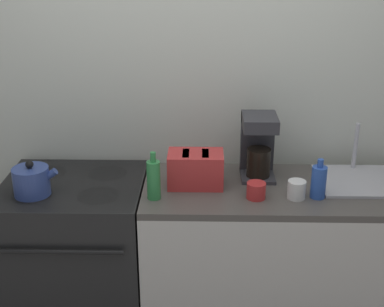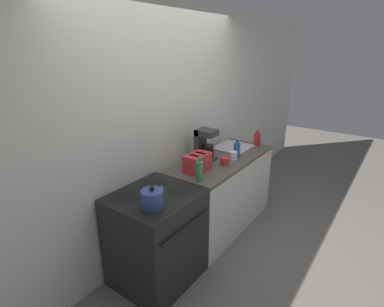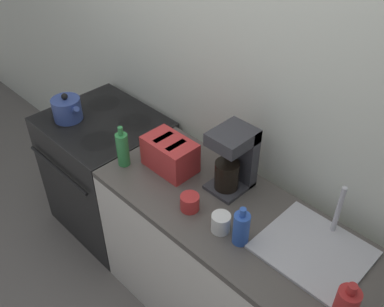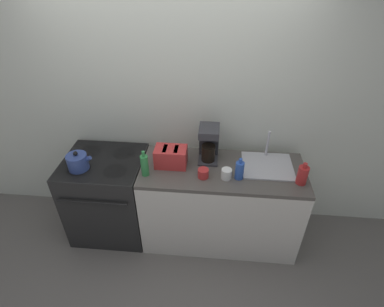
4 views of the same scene
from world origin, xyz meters
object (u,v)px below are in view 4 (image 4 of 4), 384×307
bottle_red (303,175)px  bottle_blue (240,170)px  stove (109,195)px  toaster (171,157)px  bottle_green (145,165)px  cup_white (226,174)px  kettle (78,162)px  cup_red (203,173)px  coffee_maker (209,142)px

bottle_red → bottle_blue: bearing=178.0°
stove → toaster: toaster is taller
bottle_green → bottle_blue: bottle_green is taller
stove → bottle_green: size_ratio=3.61×
bottle_red → cup_white: bottle_red is taller
kettle → bottle_blue: bottle_blue is taller
bottle_green → cup_red: bottle_green is taller
bottle_blue → stove: bearing=173.9°
kettle → toaster: kettle is taller
bottle_green → bottle_blue: 0.83m
toaster → cup_red: 0.35m
stove → coffee_maker: bearing=7.7°
bottle_green → cup_white: size_ratio=2.65×
cup_red → kettle: bearing=179.1°
stove → kettle: (-0.17, -0.14, 0.52)m
toaster → bottle_green: 0.26m
bottle_green → bottle_red: (1.36, 0.01, -0.02)m
stove → toaster: 0.85m
bottle_green → toaster: bearing=38.3°
stove → cup_red: cup_red is taller
cup_white → bottle_blue: bearing=6.2°
kettle → toaster: bearing=9.1°
toaster → cup_white: bearing=-16.0°
cup_red → coffee_maker: bearing=83.8°
stove → cup_white: bearing=-7.2°
kettle → cup_white: kettle is taller
kettle → cup_white: bearing=-0.6°
kettle → stove: bearing=39.2°
toaster → cup_white: size_ratio=3.09×
bottle_red → cup_white: 0.64m
toaster → bottle_red: bottle_red is taller
kettle → toaster: 0.84m
toaster → cup_red: toaster is taller
kettle → bottle_green: size_ratio=0.93×
cup_red → stove: bearing=171.1°
toaster → bottle_blue: bottle_blue is taller
cup_white → coffee_maker: bearing=121.2°
bottle_blue → cup_red: bearing=-177.0°
bottle_red → coffee_maker: bearing=160.3°
toaster → coffee_maker: bearing=22.0°
bottle_green → bottle_red: bottle_green is taller
cup_white → cup_red: size_ratio=0.98×
cup_white → bottle_green: bearing=-178.7°
coffee_maker → bottle_red: size_ratio=1.68×
toaster → bottle_green: (-0.21, -0.16, 0.01)m
kettle → bottle_red: (1.99, -0.02, 0.01)m
stove → cup_white: cup_white is taller
kettle → coffee_maker: bearing=13.0°
bottle_green → cup_red: size_ratio=2.59×
toaster → cup_red: (0.31, -0.15, -0.05)m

